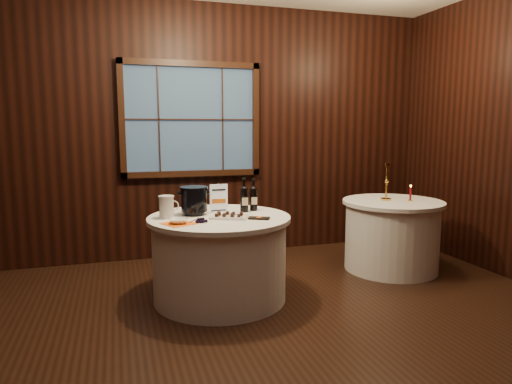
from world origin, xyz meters
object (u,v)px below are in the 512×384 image
object	(u,v)px
side_table	(392,235)
red_candle	(410,195)
main_table	(220,257)
grape_bunch	(201,221)
port_bottle_left	(244,197)
ice_bucket	(194,200)
cracker_bowl	(178,221)
chocolate_box	(259,218)
sign_stand	(219,202)
port_bottle_right	(254,197)
glass_pitcher	(167,207)
chocolate_plate	(229,216)
brass_candlestick	(386,187)

from	to	relation	value
side_table	red_candle	size ratio (longest dim) A/B	6.15
main_table	grape_bunch	distance (m)	0.51
port_bottle_left	ice_bucket	xyz separation A→B (m)	(-0.47, 0.00, -0.00)
port_bottle_left	cracker_bowl	size ratio (longest dim) A/B	2.17
side_table	ice_bucket	size ratio (longest dim) A/B	4.20
chocolate_box	sign_stand	bearing A→B (deg)	147.82
red_candle	grape_bunch	bearing A→B (deg)	-169.28
port_bottle_right	red_candle	size ratio (longest dim) A/B	1.76
side_table	port_bottle_left	world-z (taller)	port_bottle_left
sign_stand	ice_bucket	size ratio (longest dim) A/B	1.06
port_bottle_right	chocolate_box	size ratio (longest dim) A/B	1.69
side_table	sign_stand	world-z (taller)	sign_stand
side_table	port_bottle_right	distance (m)	1.71
chocolate_box	cracker_bowl	distance (m)	0.70
ice_bucket	main_table	bearing A→B (deg)	-35.01
port_bottle_left	grape_bunch	distance (m)	0.62
grape_bunch	ice_bucket	bearing A→B (deg)	89.26
chocolate_box	main_table	bearing A→B (deg)	170.73
port_bottle_right	glass_pitcher	world-z (taller)	port_bottle_right
glass_pitcher	main_table	bearing A→B (deg)	-17.60
port_bottle_left	port_bottle_right	size ratio (longest dim) A/B	1.05
main_table	chocolate_plate	xyz separation A→B (m)	(0.07, -0.10, 0.40)
port_bottle_right	brass_candlestick	xyz separation A→B (m)	(1.56, 0.17, 0.01)
main_table	grape_bunch	xyz separation A→B (m)	(-0.21, -0.23, 0.40)
sign_stand	chocolate_box	xyz separation A→B (m)	(0.26, -0.44, -0.09)
port_bottle_left	grape_bunch	bearing A→B (deg)	-137.34
sign_stand	grape_bunch	world-z (taller)	sign_stand
side_table	chocolate_plate	xyz separation A→B (m)	(-1.93, -0.40, 0.40)
main_table	red_candle	size ratio (longest dim) A/B	7.29
ice_bucket	cracker_bowl	bearing A→B (deg)	-118.04
main_table	glass_pitcher	world-z (taller)	glass_pitcher
sign_stand	brass_candlestick	bearing A→B (deg)	4.40
cracker_bowl	ice_bucket	bearing A→B (deg)	61.96
brass_candlestick	red_candle	size ratio (longest dim) A/B	2.33
grape_bunch	glass_pitcher	world-z (taller)	glass_pitcher
side_table	port_bottle_right	size ratio (longest dim) A/B	3.49
sign_stand	red_candle	xyz separation A→B (m)	(2.11, -0.00, -0.02)
glass_pitcher	port_bottle_left	bearing A→B (deg)	-3.87
grape_bunch	glass_pitcher	xyz separation A→B (m)	(-0.25, 0.29, 0.08)
port_bottle_left	red_candle	distance (m)	1.88
brass_candlestick	side_table	bearing A→B (deg)	-38.39
chocolate_plate	chocolate_box	bearing A→B (deg)	-27.71
grape_bunch	brass_candlestick	world-z (taller)	brass_candlestick
cracker_bowl	chocolate_plate	bearing A→B (deg)	14.35
brass_candlestick	grape_bunch	bearing A→B (deg)	-164.83
chocolate_box	red_candle	distance (m)	1.90
sign_stand	ice_bucket	distance (m)	0.26
cracker_bowl	brass_candlestick	bearing A→B (deg)	13.66
brass_candlestick	red_candle	xyz separation A→B (m)	(0.21, -0.13, -0.08)
ice_bucket	brass_candlestick	world-z (taller)	brass_candlestick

